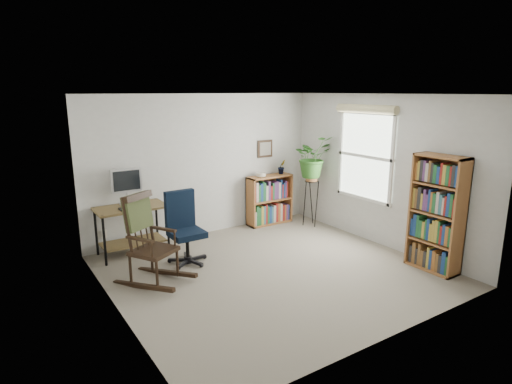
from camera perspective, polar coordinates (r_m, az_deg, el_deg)
floor at (r=6.06m, az=2.11°, el=-10.46°), size 4.20×4.00×0.00m
ceiling at (r=5.54m, az=2.33°, el=12.89°), size 4.20×4.00×0.00m
wall_back at (r=7.37m, az=-6.84°, el=3.55°), size 4.20×0.00×2.40m
wall_front at (r=4.27m, az=18.00°, el=-4.28°), size 4.20×0.00×2.40m
wall_left at (r=4.81m, az=-18.66°, el=-2.35°), size 0.00×4.00×2.40m
wall_right at (r=7.08m, az=16.22°, el=2.71°), size 0.00×4.00×2.40m
window at (r=7.22m, az=14.32°, el=4.63°), size 0.12×1.20×1.50m
desk at (r=6.79m, az=-16.15°, el=-4.93°), size 1.04×0.57×0.75m
monitor at (r=6.76m, az=-16.87°, el=0.67°), size 0.46×0.16×0.56m
keyboard at (r=6.58m, az=-16.06°, el=-2.01°), size 0.40×0.15×0.02m
office_chair at (r=6.21m, az=-9.22°, el=-4.76°), size 0.59×0.59×1.06m
rocking_chair at (r=5.66m, az=-13.54°, el=-6.08°), size 1.05×1.20×1.19m
low_bookshelf at (r=7.99m, az=1.82°, el=-1.03°), size 0.87×0.29×0.92m
tall_bookshelf at (r=6.34m, az=22.95°, el=-2.69°), size 0.30×0.71×1.61m
plant_stand at (r=7.92m, az=7.33°, el=-1.00°), size 0.34×0.34×0.99m
spider_plant at (r=7.72m, az=7.58°, el=7.31°), size 1.69×1.88×1.46m
potted_plant_small at (r=8.05m, az=3.44°, el=2.81°), size 0.13×0.24×0.11m
framed_picture at (r=7.93m, az=1.25°, el=5.78°), size 0.32×0.04×0.32m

